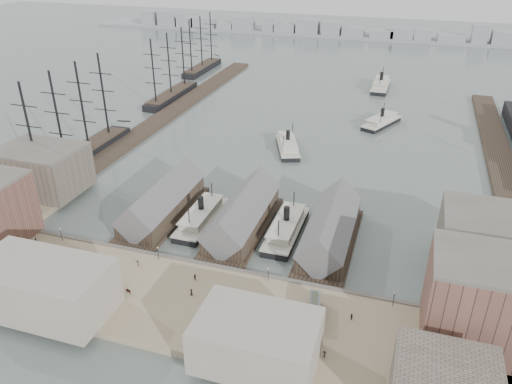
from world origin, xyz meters
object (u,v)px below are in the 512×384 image
(horse_cart_center, at_px, (124,291))
(horse_cart_right, at_px, (302,321))
(ferry_docked_west, at_px, (202,216))
(tram, at_px, (314,309))
(horse_cart_left, at_px, (75,269))

(horse_cart_center, relative_size, horse_cart_right, 1.06)
(horse_cart_center, bearing_deg, ferry_docked_west, 9.47)
(horse_cart_right, bearing_deg, tram, -29.74)
(tram, relative_size, horse_cart_left, 2.18)
(horse_cart_left, distance_m, horse_cart_right, 59.18)
(horse_cart_center, height_order, horse_cart_right, horse_cart_right)
(horse_cart_right, bearing_deg, ferry_docked_west, 46.59)
(ferry_docked_west, distance_m, horse_cart_right, 53.33)
(tram, relative_size, horse_cart_right, 2.09)
(horse_cart_left, xyz_separation_m, horse_cart_right, (59.17, -1.05, 0.02))
(ferry_docked_west, height_order, horse_cart_right, ferry_docked_west)
(horse_cart_right, bearing_deg, horse_cart_left, 87.83)
(horse_cart_left, xyz_separation_m, horse_cart_center, (16.42, -3.97, -0.04))
(horse_cart_left, height_order, horse_cart_right, horse_cart_right)
(ferry_docked_west, height_order, horse_cart_center, ferry_docked_west)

